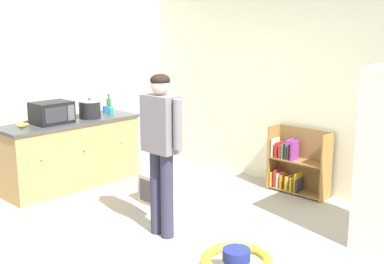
{
  "coord_description": "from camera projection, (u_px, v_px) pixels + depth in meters",
  "views": [
    {
      "loc": [
        3.39,
        -3.24,
        2.15
      ],
      "look_at": [
        -0.09,
        0.43,
        1.04
      ],
      "focal_mm": 46.1,
      "sensor_mm": 36.0,
      "label": 1
    }
  ],
  "objects": [
    {
      "name": "crock_pot",
      "position": [
        90.0,
        109.0,
        6.66
      ],
      "size": [
        0.3,
        0.3,
        0.28
      ],
      "color": "black",
      "rests_on": "kitchen_counter"
    },
    {
      "name": "banana_bunch",
      "position": [
        23.0,
        125.0,
        6.09
      ],
      "size": [
        0.15,
        0.16,
        0.04
      ],
      "color": "yellow",
      "rests_on": "kitchen_counter"
    },
    {
      "name": "ground_plane",
      "position": [
        170.0,
        239.0,
        5.04
      ],
      "size": [
        12.0,
        12.0,
        0.0
      ],
      "primitive_type": "plane",
      "color": "#ADA899",
      "rests_on": "ground"
    },
    {
      "name": "pet_carrier",
      "position": [
        165.0,
        187.0,
        6.1
      ],
      "size": [
        0.42,
        0.55,
        0.36
      ],
      "color": "beige",
      "rests_on": "ground"
    },
    {
      "name": "green_glass_bottle",
      "position": [
        109.0,
        104.0,
        7.23
      ],
      "size": [
        0.07,
        0.07,
        0.25
      ],
      "color": "#33753D",
      "rests_on": "kitchen_counter"
    },
    {
      "name": "back_wall",
      "position": [
        298.0,
        87.0,
        6.4
      ],
      "size": [
        5.2,
        0.06,
        2.7
      ],
      "primitive_type": "cube",
      "color": "silver",
      "rests_on": "ground"
    },
    {
      "name": "blue_cup",
      "position": [
        105.0,
        109.0,
        7.11
      ],
      "size": [
        0.08,
        0.08,
        0.09
      ],
      "primitive_type": "cylinder",
      "color": "blue",
      "rests_on": "kitchen_counter"
    },
    {
      "name": "microwave",
      "position": [
        52.0,
        113.0,
        6.31
      ],
      "size": [
        0.37,
        0.48,
        0.28
      ],
      "color": "black",
      "rests_on": "kitchen_counter"
    },
    {
      "name": "standing_person",
      "position": [
        161.0,
        141.0,
        4.93
      ],
      "size": [
        0.57,
        0.22,
        1.68
      ],
      "color": "#35344D",
      "rests_on": "ground"
    },
    {
      "name": "teal_cup",
      "position": [
        111.0,
        111.0,
        6.97
      ],
      "size": [
        0.08,
        0.08,
        0.09
      ],
      "primitive_type": "cylinder",
      "color": "teal",
      "rests_on": "kitchen_counter"
    },
    {
      "name": "yellow_cup",
      "position": [
        67.0,
        114.0,
        6.74
      ],
      "size": [
        0.08,
        0.08,
        0.09
      ],
      "primitive_type": "cylinder",
      "color": "yellow",
      "rests_on": "kitchen_counter"
    },
    {
      "name": "kitchen_counter",
      "position": [
        71.0,
        153.0,
        6.62
      ],
      "size": [
        0.65,
        1.89,
        0.9
      ],
      "color": "tan",
      "rests_on": "ground"
    },
    {
      "name": "left_side_wall",
      "position": [
        82.0,
        81.0,
        7.09
      ],
      "size": [
        0.06,
        2.99,
        2.7
      ],
      "primitive_type": "cube",
      "color": "silver",
      "rests_on": "ground"
    },
    {
      "name": "bookshelf",
      "position": [
        296.0,
        165.0,
        6.38
      ],
      "size": [
        0.8,
        0.28,
        0.85
      ],
      "color": "olive",
      "rests_on": "ground"
    }
  ]
}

